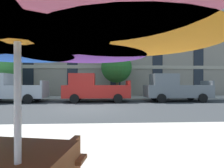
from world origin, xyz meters
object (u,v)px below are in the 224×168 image
object	(u,v)px
pickup_red	(94,89)
patio_umbrella	(17,20)
pickup_silver	(9,89)
pickup_gray	(174,89)
street_tree_middle	(117,67)
street_tree_left	(7,71)

from	to	relation	value
pickup_red	patio_umbrella	xyz separation A→B (m)	(-0.08, -12.70, 0.98)
pickup_silver	pickup_gray	size ratio (longest dim) A/B	1.00
street_tree_middle	pickup_red	bearing A→B (deg)	-121.89
street_tree_middle	street_tree_left	bearing A→B (deg)	-176.99
patio_umbrella	pickup_gray	bearing A→B (deg)	62.89
pickup_red	street_tree_middle	world-z (taller)	street_tree_middle
pickup_silver	street_tree_left	distance (m)	3.62
street_tree_middle	patio_umbrella	distance (m)	16.31
street_tree_middle	pickup_silver	bearing A→B (deg)	-158.28
pickup_red	patio_umbrella	world-z (taller)	patio_umbrella
pickup_gray	pickup_silver	bearing A→B (deg)	180.00
pickup_red	street_tree_left	world-z (taller)	street_tree_left
pickup_red	patio_umbrella	size ratio (longest dim) A/B	1.42
pickup_silver	street_tree_left	xyz separation A→B (m)	(-1.55, 2.89, 1.53)
pickup_silver	patio_umbrella	xyz separation A→B (m)	(6.38, -12.70, 0.98)
pickup_gray	patio_umbrella	distance (m)	14.30
pickup_silver	street_tree_middle	bearing A→B (deg)	21.72
pickup_gray	patio_umbrella	size ratio (longest dim) A/B	1.42
pickup_silver	street_tree_middle	world-z (taller)	street_tree_middle
pickup_silver	pickup_red	distance (m)	6.46
patio_umbrella	street_tree_middle	bearing A→B (deg)	82.20
street_tree_left	patio_umbrella	bearing A→B (deg)	-63.04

